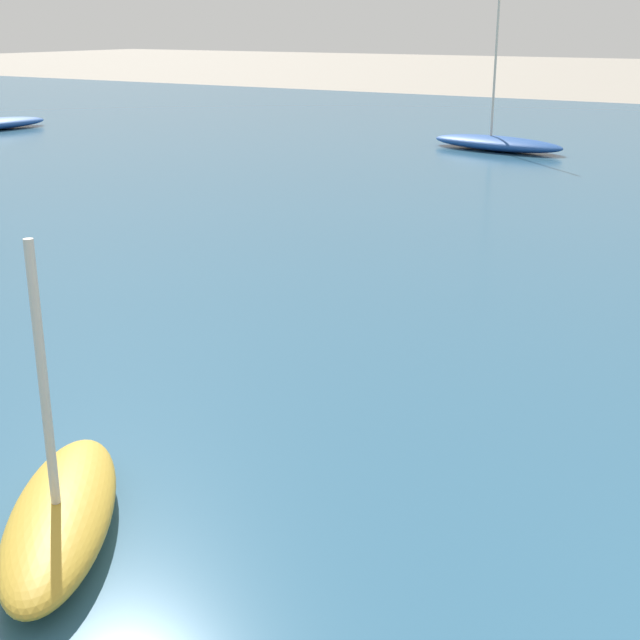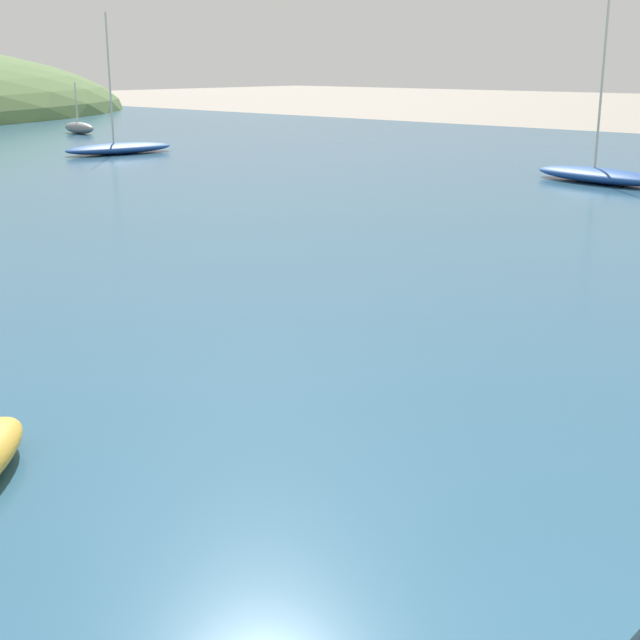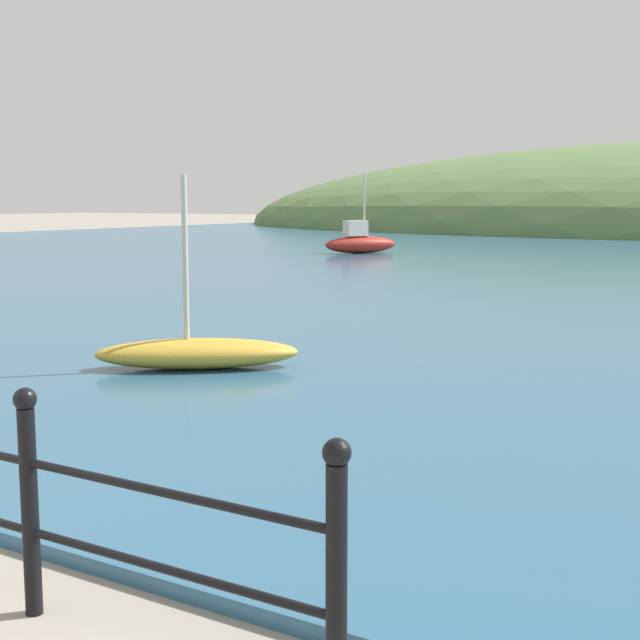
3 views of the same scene
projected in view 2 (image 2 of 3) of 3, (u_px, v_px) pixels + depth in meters
The scene contains 3 objects.
boat_blue_hull at pixel (79, 128), 44.10m from camera, with size 0.82×2.40×2.46m.
boat_nearest_quay at pixel (600, 175), 26.09m from camera, with size 2.13×4.50×5.18m.
boat_green_fishing at pixel (119, 148), 34.43m from camera, with size 4.55×2.24×5.20m.
Camera 2 is at (-3.99, 0.24, 3.51)m, focal length 50.00 mm.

